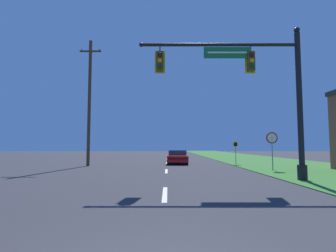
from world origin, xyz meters
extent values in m
cube|color=#38752D|center=(10.50, 30.00, 0.02)|extent=(10.00, 110.00, 0.04)
cube|color=silver|center=(0.00, 6.00, 0.01)|extent=(0.16, 2.80, 0.01)
cube|color=silver|center=(0.00, 14.00, 0.01)|extent=(0.16, 2.80, 0.01)
cube|color=silver|center=(0.00, 22.00, 0.01)|extent=(0.16, 2.80, 0.01)
cube|color=silver|center=(0.00, 30.00, 0.01)|extent=(0.16, 2.80, 0.01)
cube|color=silver|center=(0.00, 38.00, 0.01)|extent=(0.16, 2.80, 0.01)
cylinder|color=black|center=(6.40, 9.40, 0.39)|extent=(0.44, 0.44, 0.70)
cylinder|color=black|center=(6.40, 9.40, 3.59)|extent=(0.26, 0.26, 7.09)
sphere|color=black|center=(6.40, 9.40, 7.27)|extent=(0.28, 0.28, 0.28)
cylinder|color=black|center=(2.60, 9.40, 6.53)|extent=(7.60, 0.16, 0.16)
sphere|color=black|center=(-1.20, 9.40, 6.53)|extent=(0.21, 0.21, 0.21)
cube|color=#196B33|center=(2.98, 9.40, 6.14)|extent=(2.28, 0.06, 0.55)
cube|color=white|center=(2.98, 9.37, 6.14)|extent=(1.91, 0.01, 0.08)
cylinder|color=#4C4214|center=(-0.29, 9.40, 6.36)|extent=(0.06, 0.06, 0.35)
cube|color=yellow|center=(-0.29, 9.54, 5.71)|extent=(0.50, 0.03, 1.11)
cube|color=#4C4214|center=(-0.29, 9.40, 5.71)|extent=(0.34, 0.24, 0.95)
sphere|color=#4C0F0C|center=(-0.29, 9.26, 5.99)|extent=(0.22, 0.22, 0.22)
sphere|color=orange|center=(-0.29, 9.26, 5.71)|extent=(0.22, 0.22, 0.22)
sphere|color=#0F3D19|center=(-0.29, 9.26, 5.42)|extent=(0.22, 0.22, 0.22)
cylinder|color=#4C4214|center=(4.12, 9.40, 6.36)|extent=(0.06, 0.06, 0.35)
cube|color=yellow|center=(4.12, 9.54, 5.71)|extent=(0.50, 0.03, 1.11)
cube|color=#4C4214|center=(4.12, 9.40, 5.71)|extent=(0.34, 0.24, 0.95)
sphere|color=#4C0F0C|center=(4.12, 9.26, 5.99)|extent=(0.22, 0.22, 0.22)
sphere|color=orange|center=(4.12, 9.26, 5.71)|extent=(0.22, 0.22, 0.22)
sphere|color=#0F3D19|center=(4.12, 9.26, 5.42)|extent=(0.22, 0.22, 0.22)
cylinder|color=black|center=(1.82, 22.72, 0.32)|extent=(0.22, 0.64, 0.64)
cylinder|color=black|center=(0.22, 22.77, 0.32)|extent=(0.22, 0.64, 0.64)
cylinder|color=black|center=(1.74, 19.81, 0.32)|extent=(0.22, 0.64, 0.64)
cylinder|color=black|center=(0.14, 19.85, 0.32)|extent=(0.22, 0.64, 0.64)
cube|color=#AD1414|center=(0.98, 21.29, 0.50)|extent=(1.94, 4.37, 0.55)
cube|color=#283342|center=(0.98, 21.40, 0.98)|extent=(1.65, 1.86, 0.42)
cube|color=#AD1414|center=(0.98, 21.40, 1.16)|extent=(1.61, 1.82, 0.06)
cube|color=#B71414|center=(0.92, 19.16, 0.56)|extent=(1.68, 0.11, 0.14)
cylinder|color=gray|center=(7.02, 14.42, 1.14)|extent=(0.07, 0.07, 2.20)
cylinder|color=red|center=(7.02, 14.42, 2.16)|extent=(0.76, 0.04, 0.76)
cylinder|color=white|center=(7.02, 14.40, 2.16)|extent=(0.61, 0.01, 0.61)
cylinder|color=gray|center=(6.05, 20.09, 1.04)|extent=(0.06, 0.06, 2.00)
cube|color=white|center=(6.05, 20.09, 1.77)|extent=(0.55, 0.04, 0.60)
cube|color=black|center=(6.05, 20.07, 1.77)|extent=(0.31, 0.01, 0.34)
cylinder|color=#4C3823|center=(-6.42, 18.51, 5.24)|extent=(0.26, 0.26, 10.48)
cube|color=#4C3823|center=(-6.42, 18.51, 9.58)|extent=(1.80, 0.12, 0.12)
cylinder|color=#333338|center=(-7.17, 18.51, 9.70)|extent=(0.08, 0.08, 0.12)
cylinder|color=#333338|center=(-5.67, 18.51, 9.70)|extent=(0.08, 0.08, 0.12)
camera|label=1|loc=(0.11, -2.97, 1.62)|focal=28.00mm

